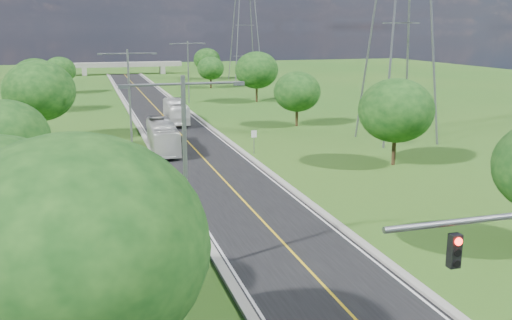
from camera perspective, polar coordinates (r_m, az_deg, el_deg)
The scene contains 23 objects.
ground at distance 76.19m, azimuth -8.73°, elevation 3.81°, with size 260.00×260.00×0.00m, color #245919.
road at distance 82.07m, azimuth -9.34°, elevation 4.47°, with size 8.00×150.00×0.06m, color black.
curb_left at distance 81.62m, azimuth -12.31°, elevation 4.35°, with size 0.50×150.00×0.22m, color gray.
curb_right at distance 82.70m, azimuth -6.41°, elevation 4.68°, with size 0.50×150.00×0.22m, color gray.
speed_limit_sign at distance 55.77m, azimuth -0.21°, elevation 2.22°, with size 0.55×0.09×2.40m.
overpass at distance 155.15m, azimuth -13.08°, elevation 9.22°, with size 30.00×3.00×3.20m.
streetlight_near_left at distance 27.57m, azimuth -7.10°, elevation -0.02°, with size 5.90×0.25×10.00m.
streetlight_mid_left at distance 59.98m, azimuth -12.56°, elevation 6.88°, with size 5.90×0.25×10.00m.
streetlight_far_right at distance 94.14m, azimuth -6.80°, elevation 9.27°, with size 5.90×0.25×10.00m.
power_tower_near at distance 63.44m, azimuth 14.42°, elevation 14.41°, with size 9.00×6.40×28.00m.
power_tower_far at distance 134.53m, azimuth -1.12°, elevation 13.94°, with size 9.00×6.40×28.00m.
tree_lb at distance 43.51m, azimuth -23.89°, elevation 2.05°, with size 6.30×6.30×7.33m.
tree_lc at distance 64.98m, azimuth -20.88°, elevation 6.47°, with size 7.56×7.56×8.79m.
tree_ld at distance 89.02m, azimuth -21.17°, elevation 7.63°, with size 6.72×6.72×7.82m.
tree_le at distance 112.83m, azimuth -19.04°, elevation 8.46°, with size 5.88×5.88×6.84m.
tree_lf at distance 17.66m, azimuth -17.68°, elevation -8.39°, with size 7.98×7.98×9.28m.
tree_rb at distance 52.25m, azimuth 13.83°, elevation 4.83°, with size 6.72×6.72×7.82m.
tree_rc at distance 71.62m, azimuth 4.14°, elevation 6.84°, with size 5.88×5.88×6.84m.
tree_rd at distance 94.81m, azimuth 0.06°, elevation 8.98°, with size 7.14×7.14×8.30m.
tree_re at distance 117.45m, azimuth -4.56°, elevation 9.14°, with size 5.46×5.46×6.35m.
tree_rf at distance 137.67m, azimuth -4.93°, elevation 9.98°, with size 6.30×6.30×7.33m.
bus_outbound at distance 74.80m, azimuth -8.02°, elevation 4.82°, with size 2.42×10.33×2.88m, color white.
bus_inbound at distance 57.73m, azimuth -9.32°, elevation 2.35°, with size 2.46×10.51×2.93m, color silver.
Camera 1 is at (-10.44, -14.49, 12.19)m, focal length 40.00 mm.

